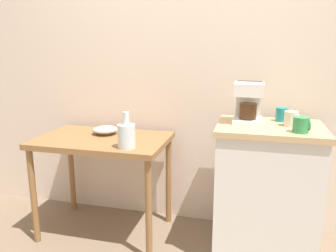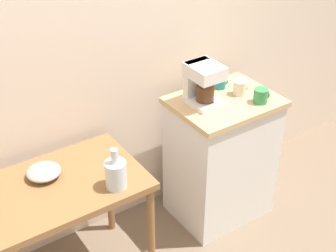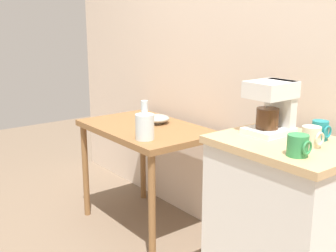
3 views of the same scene
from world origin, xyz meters
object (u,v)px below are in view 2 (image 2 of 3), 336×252
coffee_maker (202,82)px  mug_tall_green (261,96)px  glass_carafe_vase (116,174)px  bowl_stoneware (44,172)px  mug_small_cream (240,88)px  mug_dark_teal (220,81)px

coffee_maker → mug_tall_green: size_ratio=2.75×
glass_carafe_vase → mug_tall_green: 1.05m
bowl_stoneware → mug_tall_green: 1.36m
glass_carafe_vase → coffee_maker: coffee_maker is taller
bowl_stoneware → mug_tall_green: mug_tall_green is taller
mug_small_cream → mug_dark_teal: size_ratio=1.03×
mug_small_cream → mug_tall_green: bearing=-75.6°
bowl_stoneware → coffee_maker: size_ratio=0.72×
mug_dark_teal → glass_carafe_vase: bearing=-160.9°
mug_small_cream → mug_dark_teal: 0.14m
mug_tall_green → mug_dark_teal: bearing=106.4°
mug_dark_teal → mug_small_cream: bearing=-71.5°
mug_small_cream → mug_dark_teal: (-0.05, 0.14, -0.00)m
mug_tall_green → mug_dark_teal: same height
bowl_stoneware → mug_small_cream: size_ratio=1.99×
mug_tall_green → mug_dark_teal: size_ratio=1.04×
mug_small_cream → mug_dark_teal: bearing=108.5°
mug_small_cream → mug_tall_green: (0.04, -0.15, -0.00)m
bowl_stoneware → mug_dark_teal: bearing=2.0°
mug_small_cream → mug_tall_green: 0.16m
coffee_maker → mug_tall_green: bearing=-33.6°
mug_tall_green → glass_carafe_vase: bearing=-177.5°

